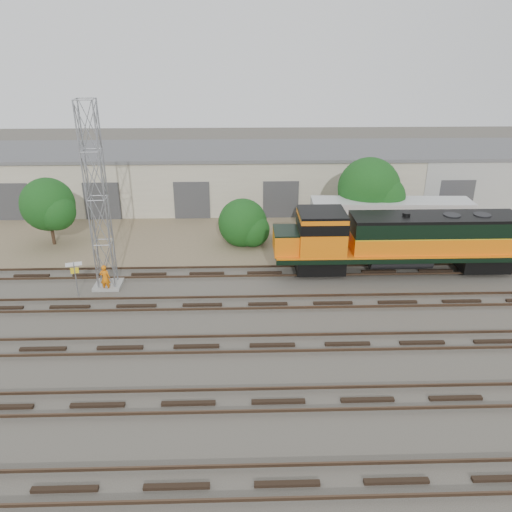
{
  "coord_description": "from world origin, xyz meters",
  "views": [
    {
      "loc": [
        -1.53,
        -25.29,
        14.83
      ],
      "look_at": [
        -0.65,
        4.0,
        2.2
      ],
      "focal_mm": 35.0,
      "sensor_mm": 36.0,
      "label": 1
    }
  ],
  "objects_px": {
    "locomotive": "(399,240)",
    "signal_tower": "(98,202)",
    "semi_trailer": "(394,217)",
    "worker": "(105,278)"
  },
  "relations": [
    {
      "from": "locomotive",
      "to": "signal_tower",
      "type": "bearing_deg",
      "value": -175.31
    },
    {
      "from": "locomotive",
      "to": "semi_trailer",
      "type": "bearing_deg",
      "value": 77.74
    },
    {
      "from": "worker",
      "to": "semi_trailer",
      "type": "xyz_separation_m",
      "value": [
        20.53,
        7.12,
        1.45
      ]
    },
    {
      "from": "signal_tower",
      "to": "semi_trailer",
      "type": "distance_m",
      "value": 21.82
    },
    {
      "from": "locomotive",
      "to": "semi_trailer",
      "type": "distance_m",
      "value": 4.95
    },
    {
      "from": "signal_tower",
      "to": "worker",
      "type": "relative_size",
      "value": 6.56
    },
    {
      "from": "signal_tower",
      "to": "semi_trailer",
      "type": "height_order",
      "value": "signal_tower"
    },
    {
      "from": "locomotive",
      "to": "semi_trailer",
      "type": "relative_size",
      "value": 1.44
    },
    {
      "from": "locomotive",
      "to": "signal_tower",
      "type": "xyz_separation_m",
      "value": [
        -19.51,
        -1.6,
        3.35
      ]
    },
    {
      "from": "locomotive",
      "to": "signal_tower",
      "type": "height_order",
      "value": "signal_tower"
    }
  ]
}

